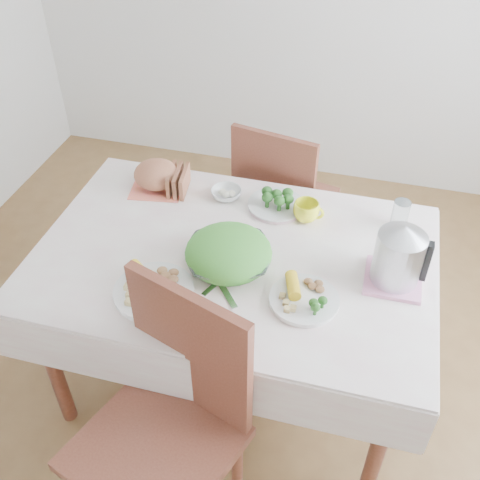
% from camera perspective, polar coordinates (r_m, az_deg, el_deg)
% --- Properties ---
extents(floor, '(3.60, 3.60, 0.00)m').
position_cam_1_polar(floor, '(2.69, -0.54, -13.56)').
color(floor, brown).
rests_on(floor, ground).
extents(dining_table, '(1.40, 0.90, 0.75)m').
position_cam_1_polar(dining_table, '(2.40, -0.59, -8.31)').
color(dining_table, brown).
rests_on(dining_table, floor).
extents(tablecloth, '(1.50, 1.00, 0.01)m').
position_cam_1_polar(tablecloth, '(2.13, -0.66, -1.56)').
color(tablecloth, white).
rests_on(tablecloth, dining_table).
extents(chair_near, '(0.60, 0.60, 1.04)m').
position_cam_1_polar(chair_near, '(1.97, -8.52, -20.74)').
color(chair_near, brown).
rests_on(chair_near, floor).
extents(chair_far, '(0.51, 0.51, 0.95)m').
position_cam_1_polar(chair_far, '(2.89, 4.72, 3.92)').
color(chair_far, brown).
rests_on(chair_far, floor).
extents(salad_bowl, '(0.37, 0.37, 0.07)m').
position_cam_1_polar(salad_bowl, '(2.05, -1.16, -1.87)').
color(salad_bowl, white).
rests_on(salad_bowl, tablecloth).
extents(dinner_plate_left, '(0.39, 0.39, 0.02)m').
position_cam_1_polar(dinner_plate_left, '(1.99, -8.74, -5.21)').
color(dinner_plate_left, white).
rests_on(dinner_plate_left, tablecloth).
extents(dinner_plate_right, '(0.25, 0.25, 0.02)m').
position_cam_1_polar(dinner_plate_right, '(1.95, 6.53, -6.06)').
color(dinner_plate_right, white).
rests_on(dinner_plate_right, tablecloth).
extents(broccoli_plate, '(0.25, 0.25, 0.02)m').
position_cam_1_polar(broccoli_plate, '(2.35, 3.68, 3.53)').
color(broccoli_plate, beige).
rests_on(broccoli_plate, tablecloth).
extents(napkin, '(0.25, 0.25, 0.00)m').
position_cam_1_polar(napkin, '(2.49, -8.33, 5.43)').
color(napkin, '#FB775E').
rests_on(napkin, tablecloth).
extents(bread_loaf, '(0.22, 0.21, 0.12)m').
position_cam_1_polar(bread_loaf, '(2.46, -8.46, 6.50)').
color(bread_loaf, brown).
rests_on(bread_loaf, napkin).
extents(fruit_bowl, '(0.15, 0.15, 0.04)m').
position_cam_1_polar(fruit_bowl, '(2.39, -1.40, 4.73)').
color(fruit_bowl, white).
rests_on(fruit_bowl, tablecloth).
extents(yellow_mug, '(0.11, 0.11, 0.08)m').
position_cam_1_polar(yellow_mug, '(2.27, 6.75, 2.93)').
color(yellow_mug, yellow).
rests_on(yellow_mug, tablecloth).
extents(glass_tumbler, '(0.07, 0.07, 0.13)m').
position_cam_1_polar(glass_tumbler, '(2.29, 15.95, 2.49)').
color(glass_tumbler, white).
rests_on(glass_tumbler, tablecloth).
extents(pink_tray, '(0.20, 0.20, 0.02)m').
position_cam_1_polar(pink_tray, '(2.09, 15.26, -3.86)').
color(pink_tray, pink).
rests_on(pink_tray, tablecloth).
extents(electric_kettle, '(0.22, 0.22, 0.24)m').
position_cam_1_polar(electric_kettle, '(2.01, 15.81, -1.56)').
color(electric_kettle, '#B2B5BA').
rests_on(electric_kettle, pink_tray).
extents(fork_left, '(0.14, 0.17, 0.00)m').
position_cam_1_polar(fork_left, '(1.99, -1.65, -5.03)').
color(fork_left, silver).
rests_on(fork_left, tablecloth).
extents(fork_right, '(0.08, 0.16, 0.00)m').
position_cam_1_polar(fork_right, '(2.01, -2.22, -4.26)').
color(fork_right, silver).
rests_on(fork_right, tablecloth).
extents(knife, '(0.20, 0.07, 0.00)m').
position_cam_1_polar(knife, '(1.89, -2.58, -8.16)').
color(knife, silver).
rests_on(knife, tablecloth).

